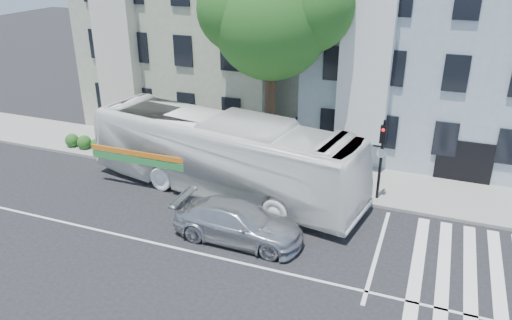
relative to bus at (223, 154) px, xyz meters
The scene contains 9 objects.
ground 5.54m from the bus, 77.78° to the right, with size 120.00×120.00×0.00m, color black.
sidewalk_far 3.59m from the bus, 69.23° to the left, with size 80.00×4.00×0.15m, color gray.
building_left 12.09m from the bus, 120.76° to the left, with size 12.00×10.00×11.00m, color #979D83.
building_right 13.30m from the bus, 50.72° to the left, with size 12.00×10.00×11.00m, color #94A7B1.
street_tree 7.08m from the bus, 72.31° to the left, with size 7.30×5.90×11.10m.
bus is the anchor object (origin of this frame).
sedan 4.41m from the bus, 57.76° to the right, with size 5.24×2.13×1.52m, color silver.
hedge 6.39m from the bus, 164.10° to the left, with size 8.50×0.84×0.70m, color #2D561C, non-canonical shape.
traffic_signal 7.12m from the bus, 12.18° to the left, with size 0.41×0.52×3.89m.
Camera 1 is at (7.90, -14.10, 10.90)m, focal length 35.00 mm.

